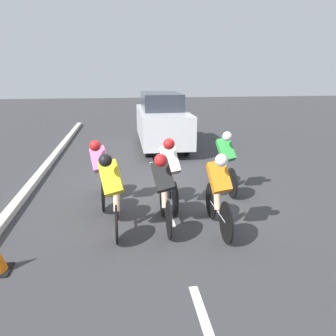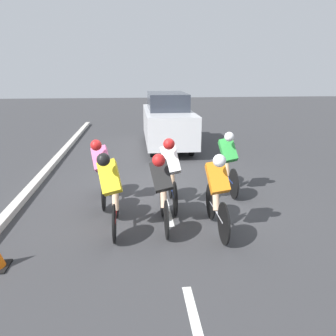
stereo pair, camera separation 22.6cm
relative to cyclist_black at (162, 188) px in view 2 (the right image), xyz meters
The scene contains 12 objects.
ground_plane 1.88m from the cyclist_black, 95.90° to the right, with size 60.00×60.00×0.00m, color #38383A.
lane_stripe_near 2.62m from the cyclist_black, 94.04° to the left, with size 0.12×1.40×0.01m, color white.
lane_stripe_mid 1.07m from the cyclist_black, 104.00° to the right, with size 0.12×1.40×0.01m, color white.
lane_stripe_far 3.99m from the cyclist_black, 92.58° to the right, with size 0.12×1.40×0.01m, color white.
curb 3.19m from the cyclist_black, 13.16° to the right, with size 0.20×24.06×0.14m, color beige.
cyclist_black is the anchor object (origin of this frame).
cyclist_orange 0.99m from the cyclist_black, 165.36° to the left, with size 0.40×1.69×1.51m.
cyclist_green 2.45m from the cyclist_black, 134.27° to the right, with size 0.42×1.73×1.51m.
cyclist_yellow 0.90m from the cyclist_black, ahead, with size 0.45×1.65×1.53m.
cyclist_white 0.99m from the cyclist_black, 105.65° to the right, with size 0.42×1.65×1.55m.
cyclist_pink 1.78m from the cyclist_black, 48.46° to the right, with size 0.43×1.69×1.48m.
support_car 6.83m from the cyclist_black, 96.55° to the right, with size 1.70×4.45×2.04m.
Camera 2 is at (0.63, 7.25, 2.81)m, focal length 35.00 mm.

